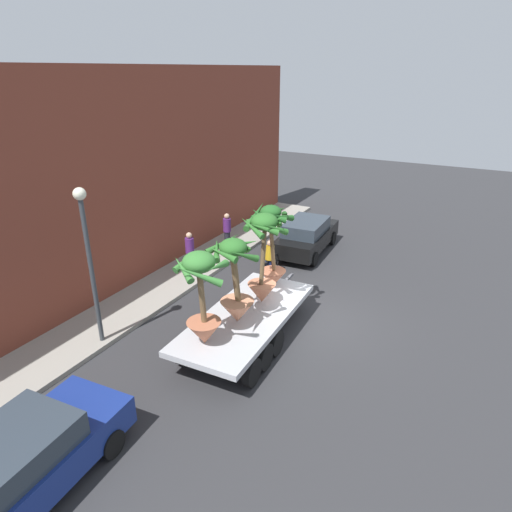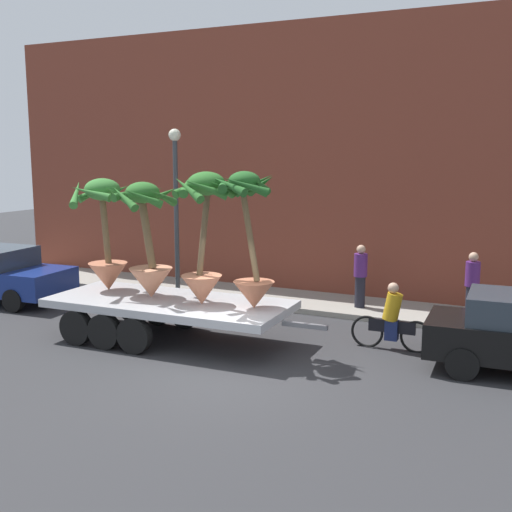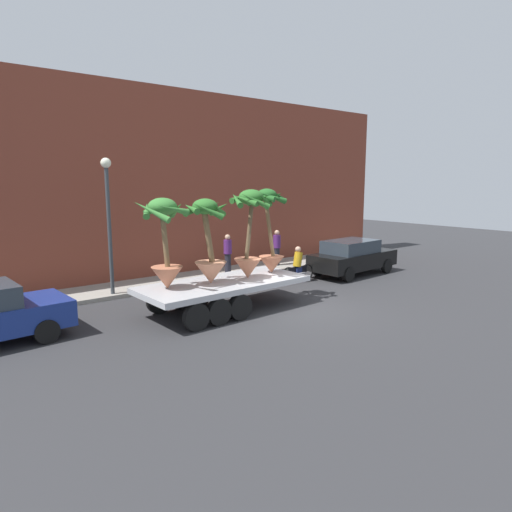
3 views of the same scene
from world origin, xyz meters
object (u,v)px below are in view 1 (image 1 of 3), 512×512
cyclist (270,259)px  pedestrian_near_gate (190,251)px  trailing_car (18,466)px  potted_palm_middle (202,300)px  potted_palm_extra (263,257)px  street_lamp (88,248)px  parked_car (307,235)px  pedestrian_far_left (227,231)px  flatbed_trailer (243,324)px  potted_palm_front (272,248)px  potted_palm_rear (236,285)px

cyclist → pedestrian_near_gate: (-1.57, 2.85, 0.37)m
trailing_car → potted_palm_middle: bearing=-11.0°
potted_palm_extra → street_lamp: (-3.23, 3.94, 0.69)m
parked_car → pedestrian_far_left: pedestrian_far_left is taller
parked_car → street_lamp: bearing=165.1°
flatbed_trailer → pedestrian_near_gate: (3.46, 4.46, 0.28)m
potted_palm_middle → potted_palm_extra: potted_palm_extra is taller
potted_palm_front → pedestrian_near_gate: bearing=74.2°
cyclist → parked_car: 3.04m
potted_palm_rear → pedestrian_far_left: (6.65, 4.43, -1.19)m
flatbed_trailer → pedestrian_far_left: (6.34, 4.46, 0.28)m
parked_car → street_lamp: street_lamp is taller
parked_car → potted_palm_rear: bearing=-172.0°
potted_palm_middle → pedestrian_far_left: 9.19m
pedestrian_near_gate → pedestrian_far_left: size_ratio=1.00×
parked_car → street_lamp: (-10.04, 2.68, 2.40)m
potted_palm_front → pedestrian_far_left: bearing=46.5°
potted_palm_rear → potted_palm_middle: 1.41m
potted_palm_middle → pedestrian_near_gate: potted_palm_middle is taller
street_lamp → parked_car: bearing=-14.9°
potted_palm_middle → trailing_car: 5.28m
potted_palm_rear → street_lamp: size_ratio=0.55×
flatbed_trailer → potted_palm_extra: 2.16m
pedestrian_near_gate → pedestrian_far_left: bearing=0.1°
pedestrian_near_gate → street_lamp: size_ratio=0.35×
potted_palm_middle → parked_car: bearing=5.8°
potted_palm_rear → parked_car: potted_palm_rear is taller
potted_palm_extra → pedestrian_near_gate: (2.23, 4.52, -1.50)m
potted_palm_rear → pedestrian_far_left: bearing=33.7°
flatbed_trailer → potted_palm_middle: potted_palm_middle is taller
potted_palm_front → cyclist: 3.63m
potted_palm_rear → potted_palm_extra: (1.54, -0.09, 0.31)m
flatbed_trailer → parked_car: (8.03, 1.21, 0.07)m
parked_car → street_lamp: 10.66m
street_lamp → potted_palm_front: bearing=-41.5°
potted_palm_rear → street_lamp: 4.33m
trailing_car → street_lamp: (4.67, 2.70, 2.40)m
potted_palm_front → cyclist: size_ratio=1.60×
cyclist → pedestrian_far_left: pedestrian_far_left is taller
potted_palm_front → street_lamp: size_ratio=0.61×
potted_palm_extra → street_lamp: size_ratio=0.61×
cyclist → pedestrian_near_gate: size_ratio=1.08×
flatbed_trailer → potted_palm_front: (2.23, 0.14, 1.70)m
potted_palm_extra → street_lamp: bearing=129.3°
pedestrian_far_left → street_lamp: (-8.35, -0.58, 2.19)m
potted_palm_front → pedestrian_far_left: 6.13m
potted_palm_middle → pedestrian_near_gate: (5.17, 4.24, -1.31)m
potted_palm_middle → street_lamp: 3.78m
potted_palm_extra → pedestrian_near_gate: size_ratio=1.72×
potted_palm_extra → parked_car: 7.13m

